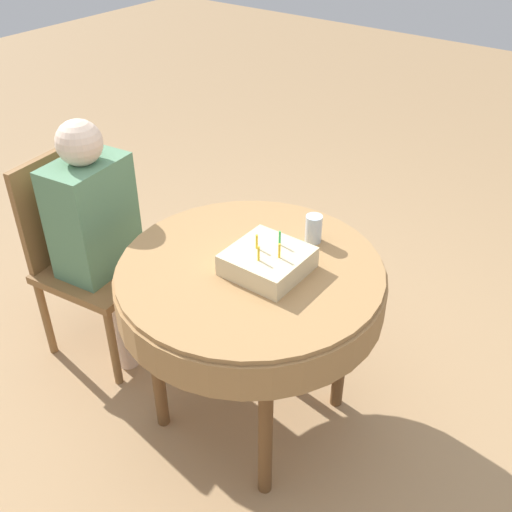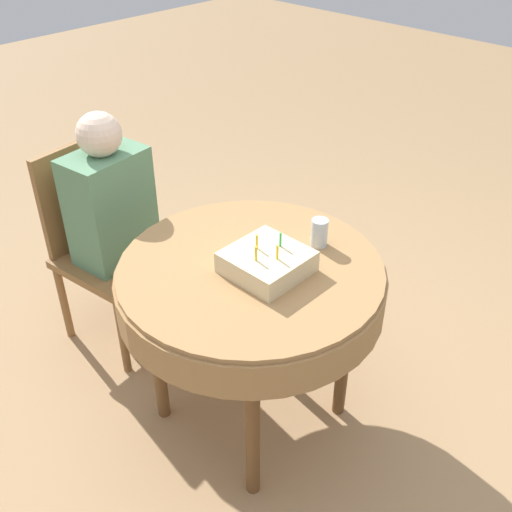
{
  "view_description": "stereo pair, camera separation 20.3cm",
  "coord_description": "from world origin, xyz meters",
  "px_view_note": "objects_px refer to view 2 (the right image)",
  "views": [
    {
      "loc": [
        -1.34,
        -1.02,
        1.94
      ],
      "look_at": [
        0.01,
        -0.02,
        0.79
      ],
      "focal_mm": 42.0,
      "sensor_mm": 36.0,
      "label": 1
    },
    {
      "loc": [
        -1.21,
        -1.18,
        1.94
      ],
      "look_at": [
        0.01,
        -0.02,
        0.79
      ],
      "focal_mm": 42.0,
      "sensor_mm": 36.0,
      "label": 2
    }
  ],
  "objects_px": {
    "chair": "(104,240)",
    "birthday_cake": "(267,262)",
    "drinking_glass": "(319,233)",
    "person": "(115,214)"
  },
  "relations": [
    {
      "from": "person",
      "to": "birthday_cake",
      "type": "xyz_separation_m",
      "value": [
        0.05,
        -0.83,
        0.13
      ]
    },
    {
      "from": "person",
      "to": "chair",
      "type": "bearing_deg",
      "value": 90.0
    },
    {
      "from": "chair",
      "to": "birthday_cake",
      "type": "xyz_separation_m",
      "value": [
        0.07,
        -0.93,
        0.3
      ]
    },
    {
      "from": "chair",
      "to": "birthday_cake",
      "type": "bearing_deg",
      "value": -92.98
    },
    {
      "from": "chair",
      "to": "drinking_glass",
      "type": "relative_size",
      "value": 8.7
    },
    {
      "from": "chair",
      "to": "person",
      "type": "relative_size",
      "value": 0.83
    },
    {
      "from": "person",
      "to": "birthday_cake",
      "type": "distance_m",
      "value": 0.84
    },
    {
      "from": "person",
      "to": "drinking_glass",
      "type": "distance_m",
      "value": 0.91
    },
    {
      "from": "birthday_cake",
      "to": "person",
      "type": "bearing_deg",
      "value": 93.75
    },
    {
      "from": "drinking_glass",
      "to": "chair",
      "type": "bearing_deg",
      "value": 108.4
    }
  ]
}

